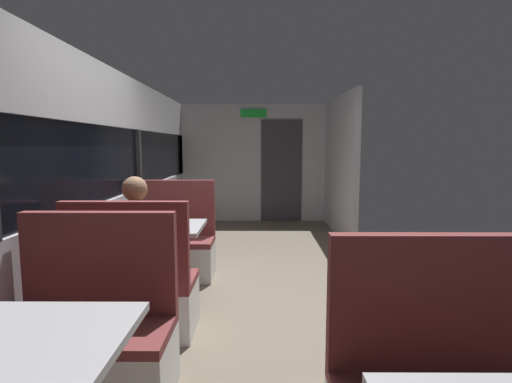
% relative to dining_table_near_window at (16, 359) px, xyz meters
% --- Properties ---
extents(ground_plane, '(3.30, 9.20, 0.02)m').
position_rel_dining_table_near_window_xyz_m(ground_plane, '(0.89, 2.09, -0.65)').
color(ground_plane, '#665B4C').
extents(carriage_window_panel_left, '(0.09, 8.48, 2.30)m').
position_rel_dining_table_near_window_xyz_m(carriage_window_panel_left, '(-0.56, 2.09, 0.47)').
color(carriage_window_panel_left, '#B2B2B7').
rests_on(carriage_window_panel_left, ground_plane).
extents(carriage_end_bulkhead, '(2.90, 0.11, 2.30)m').
position_rel_dining_table_near_window_xyz_m(carriage_end_bulkhead, '(0.95, 6.28, 0.50)').
color(carriage_end_bulkhead, '#B2B2B7').
rests_on(carriage_end_bulkhead, ground_plane).
extents(carriage_aisle_panel_right, '(0.08, 2.40, 2.30)m').
position_rel_dining_table_near_window_xyz_m(carriage_aisle_panel_right, '(2.34, 5.09, 0.51)').
color(carriage_aisle_panel_right, '#B2B2B7').
rests_on(carriage_aisle_panel_right, ground_plane).
extents(dining_table_near_window, '(0.90, 0.70, 0.74)m').
position_rel_dining_table_near_window_xyz_m(dining_table_near_window, '(0.00, 0.00, 0.00)').
color(dining_table_near_window, '#9E9EA3').
rests_on(dining_table_near_window, ground_plane).
extents(bench_near_window_facing_entry, '(0.95, 0.50, 1.10)m').
position_rel_dining_table_near_window_xyz_m(bench_near_window_facing_entry, '(0.00, 0.70, -0.31)').
color(bench_near_window_facing_entry, silver).
rests_on(bench_near_window_facing_entry, ground_plane).
extents(dining_table_mid_window, '(0.90, 0.70, 0.74)m').
position_rel_dining_table_near_window_xyz_m(dining_table_mid_window, '(0.00, 2.19, 0.00)').
color(dining_table_mid_window, '#9E9EA3').
rests_on(dining_table_mid_window, ground_plane).
extents(bench_mid_window_facing_end, '(0.95, 0.50, 1.10)m').
position_rel_dining_table_near_window_xyz_m(bench_mid_window_facing_end, '(0.00, 1.50, -0.31)').
color(bench_mid_window_facing_end, silver).
rests_on(bench_mid_window_facing_end, ground_plane).
extents(bench_mid_window_facing_entry, '(0.95, 0.50, 1.10)m').
position_rel_dining_table_near_window_xyz_m(bench_mid_window_facing_entry, '(0.00, 2.89, -0.31)').
color(bench_mid_window_facing_entry, silver).
rests_on(bench_mid_window_facing_entry, ground_plane).
extents(seated_passenger, '(0.47, 0.55, 1.26)m').
position_rel_dining_table_near_window_xyz_m(seated_passenger, '(0.00, 1.57, -0.10)').
color(seated_passenger, '#26262D').
rests_on(seated_passenger, ground_plane).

